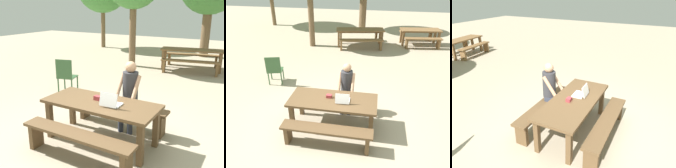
# 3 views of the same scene
# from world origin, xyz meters

# --- Properties ---
(ground_plane) EXTENTS (30.00, 30.00, 0.00)m
(ground_plane) POSITION_xyz_m (0.00, 0.00, 0.00)
(ground_plane) COLOR tan
(picnic_table_front) EXTENTS (1.89, 0.81, 0.71)m
(picnic_table_front) POSITION_xyz_m (0.00, 0.00, 0.61)
(picnic_table_front) COLOR brown
(picnic_table_front) RESTS_ON ground
(bench_near) EXTENTS (1.83, 0.30, 0.45)m
(bench_near) POSITION_xyz_m (0.00, -0.67, 0.34)
(bench_near) COLOR brown
(bench_near) RESTS_ON ground
(bench_far) EXTENTS (1.83, 0.30, 0.45)m
(bench_far) POSITION_xyz_m (0.00, 0.67, 0.34)
(bench_far) COLOR brown
(bench_far) RESTS_ON ground
(laptop) EXTENTS (0.31, 0.29, 0.23)m
(laptop) POSITION_xyz_m (0.22, -0.06, 0.76)
(laptop) COLOR white
(laptop) RESTS_ON picnic_table_front
(small_pouch) EXTENTS (0.12, 0.09, 0.07)m
(small_pouch) POSITION_xyz_m (-0.10, 0.06, 0.74)
(small_pouch) COLOR #993338
(small_pouch) RESTS_ON picnic_table_front
(person_seated) EXTENTS (0.39, 0.40, 1.28)m
(person_seated) POSITION_xyz_m (0.20, 0.63, 0.74)
(person_seated) COLOR #333847
(person_seated) RESTS_ON ground
(picnic_table_rear) EXTENTS (1.83, 0.89, 0.70)m
(picnic_table_rear) POSITION_xyz_m (2.73, 6.50, 0.59)
(picnic_table_rear) COLOR brown
(picnic_table_rear) RESTS_ON ground
(bench_rear_south) EXTENTS (1.61, 0.50, 0.47)m
(bench_rear_south) POSITION_xyz_m (2.80, 5.91, 0.34)
(bench_rear_south) COLOR brown
(bench_rear_south) RESTS_ON ground
(bench_rear_north) EXTENTS (1.61, 0.50, 0.47)m
(bench_rear_north) POSITION_xyz_m (2.65, 7.08, 0.34)
(bench_rear_north) COLOR brown
(bench_rear_north) RESTS_ON ground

